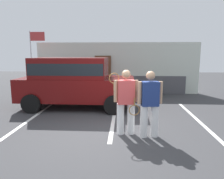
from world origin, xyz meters
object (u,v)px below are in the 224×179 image
object	(u,v)px
potted_plant_by_porch	(155,89)
tennis_player_woman	(150,103)
parked_suv	(75,80)
tennis_player_man	(126,101)
flag_pole	(34,52)

from	to	relation	value
potted_plant_by_porch	tennis_player_woman	bearing A→B (deg)	-99.83
parked_suv	potted_plant_by_porch	size ratio (longest dim) A/B	6.17
tennis_player_man	tennis_player_woman	bearing A→B (deg)	158.68
parked_suv	potted_plant_by_porch	world-z (taller)	parked_suv
parked_suv	flag_pole	size ratio (longest dim) A/B	1.37
tennis_player_man	flag_pole	xyz separation A→B (m)	(-4.78, 5.35, 1.38)
tennis_player_woman	flag_pole	world-z (taller)	flag_pole
tennis_player_woman	flag_pole	distance (m)	7.85
flag_pole	potted_plant_by_porch	bearing A→B (deg)	-0.80
parked_suv	tennis_player_man	distance (m)	3.51
tennis_player_woman	flag_pole	bearing A→B (deg)	-53.25
tennis_player_man	tennis_player_woman	size ratio (longest dim) A/B	1.01
flag_pole	parked_suv	bearing A→B (deg)	-43.00
parked_suv	flag_pole	distance (m)	3.89
potted_plant_by_porch	flag_pole	distance (m)	6.62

